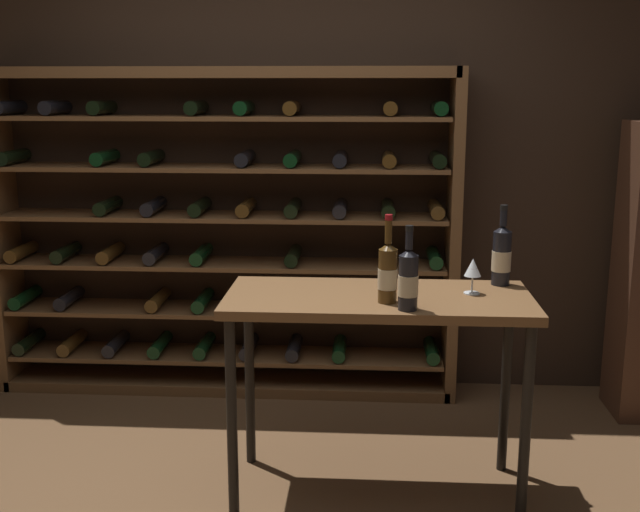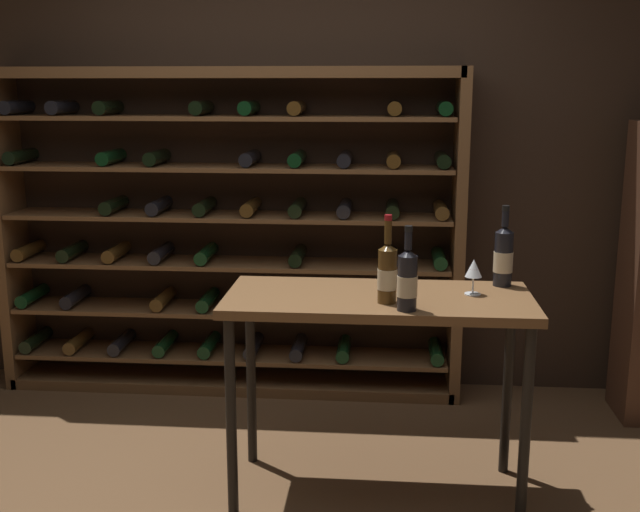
{
  "view_description": "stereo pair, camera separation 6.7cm",
  "coord_description": "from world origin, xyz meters",
  "px_view_note": "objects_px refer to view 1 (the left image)",
  "views": [
    {
      "loc": [
        0.44,
        -2.77,
        1.74
      ],
      "look_at": [
        0.24,
        0.3,
        1.06
      ],
      "focal_mm": 43.34,
      "sensor_mm": 36.0,
      "label": 1
    },
    {
      "loc": [
        0.51,
        -2.77,
        1.74
      ],
      "look_at": [
        0.24,
        0.3,
        1.06
      ],
      "focal_mm": 43.34,
      "sensor_mm": 36.0,
      "label": 2
    }
  ],
  "objects_px": {
    "tasting_table": "(378,319)",
    "wine_glass_stemmed_center": "(473,269)",
    "wine_bottle_green_slim": "(502,255)",
    "wine_bottle_red_label": "(388,272)",
    "wine_rack": "(225,236)",
    "wine_bottle_amber_reserve": "(408,279)"
  },
  "relations": [
    {
      "from": "tasting_table",
      "to": "wine_bottle_red_label",
      "type": "relative_size",
      "value": 3.57
    },
    {
      "from": "wine_glass_stemmed_center",
      "to": "wine_bottle_green_slim",
      "type": "bearing_deg",
      "value": 48.74
    },
    {
      "from": "wine_bottle_red_label",
      "to": "wine_glass_stemmed_center",
      "type": "bearing_deg",
      "value": 23.36
    },
    {
      "from": "wine_bottle_red_label",
      "to": "wine_glass_stemmed_center",
      "type": "height_order",
      "value": "wine_bottle_red_label"
    },
    {
      "from": "tasting_table",
      "to": "wine_bottle_green_slim",
      "type": "relative_size",
      "value": 3.61
    },
    {
      "from": "wine_glass_stemmed_center",
      "to": "wine_bottle_amber_reserve",
      "type": "bearing_deg",
      "value": -137.56
    },
    {
      "from": "wine_bottle_red_label",
      "to": "wine_glass_stemmed_center",
      "type": "relative_size",
      "value": 2.37
    },
    {
      "from": "wine_rack",
      "to": "wine_bottle_green_slim",
      "type": "xyz_separation_m",
      "value": [
        1.39,
        -0.93,
        0.11
      ]
    },
    {
      "from": "wine_rack",
      "to": "wine_bottle_green_slim",
      "type": "bearing_deg",
      "value": -33.7
    },
    {
      "from": "wine_bottle_green_slim",
      "to": "wine_bottle_amber_reserve",
      "type": "distance_m",
      "value": 0.59
    },
    {
      "from": "tasting_table",
      "to": "wine_bottle_red_label",
      "type": "xyz_separation_m",
      "value": [
        0.03,
        -0.11,
        0.23
      ]
    },
    {
      "from": "tasting_table",
      "to": "wine_rack",
      "type": "bearing_deg",
      "value": 127.02
    },
    {
      "from": "tasting_table",
      "to": "wine_bottle_red_label",
      "type": "height_order",
      "value": "wine_bottle_red_label"
    },
    {
      "from": "wine_rack",
      "to": "wine_bottle_red_label",
      "type": "xyz_separation_m",
      "value": [
        0.89,
        -1.24,
        0.11
      ]
    },
    {
      "from": "tasting_table",
      "to": "wine_bottle_green_slim",
      "type": "bearing_deg",
      "value": 21.31
    },
    {
      "from": "wine_rack",
      "to": "wine_glass_stemmed_center",
      "type": "xyz_separation_m",
      "value": [
        1.25,
        -1.09,
        0.09
      ]
    },
    {
      "from": "tasting_table",
      "to": "wine_glass_stemmed_center",
      "type": "distance_m",
      "value": 0.44
    },
    {
      "from": "wine_bottle_green_slim",
      "to": "wine_bottle_red_label",
      "type": "distance_m",
      "value": 0.59
    },
    {
      "from": "wine_rack",
      "to": "wine_bottle_green_slim",
      "type": "relative_size",
      "value": 7.48
    },
    {
      "from": "wine_bottle_red_label",
      "to": "wine_bottle_amber_reserve",
      "type": "relative_size",
      "value": 1.07
    },
    {
      "from": "tasting_table",
      "to": "wine_glass_stemmed_center",
      "type": "relative_size",
      "value": 8.46
    },
    {
      "from": "tasting_table",
      "to": "wine_bottle_red_label",
      "type": "bearing_deg",
      "value": -72.59
    }
  ]
}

